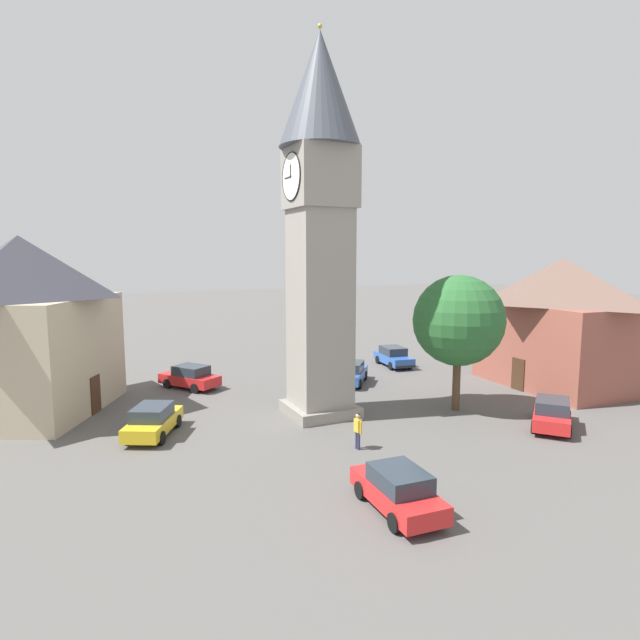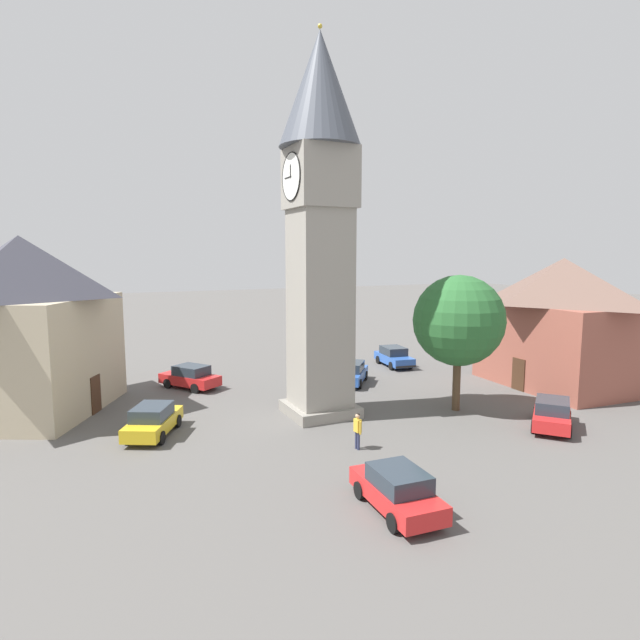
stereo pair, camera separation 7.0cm
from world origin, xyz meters
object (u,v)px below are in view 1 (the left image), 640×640
Objects in this scene: car_silver_kerb at (398,490)px; tree at (458,321)px; building_shop_left at (24,324)px; car_blue_kerb at (552,413)px; pedestrian at (358,428)px; building_terrace_right at (560,321)px; car_red_corner at (190,377)px; car_green_alley at (351,373)px; car_black_far at (394,357)px; clock_tower at (320,195)px; car_white_side at (153,420)px.

car_silver_kerb is 13.47m from tree.
car_blue_kerb is at bearing -120.29° from building_shop_left.
car_blue_kerb is 0.55× the size of tree.
pedestrian reaches higher than car_blue_kerb.
car_blue_kerb is 6.75m from tree.
car_red_corner is at bearing 66.84° from building_terrace_right.
car_green_alley is (16.28, -6.95, 0.00)m from car_silver_kerb.
tree reaches higher than car_black_far.
car_white_side is at bearing 87.59° from clock_tower.
tree is at bearing 164.38° from car_black_far.
clock_tower is at bearing 71.19° from tree.
clock_tower is 17.71m from car_black_far.
tree reaches higher than car_white_side.
clock_tower reaches higher than tree.
car_red_corner is 14.95m from pedestrian.
clock_tower is 15.17m from car_red_corner.
car_white_side is 0.38× the size of building_shop_left.
car_silver_kerb is 23.53m from car_black_far.
tree is at bearing -131.26° from car_red_corner.
building_terrace_right reaches higher than pedestrian.
building_terrace_right is at bearing -50.84° from car_blue_kerb.
building_shop_left is (18.19, 12.49, 4.27)m from car_silver_kerb.
car_red_corner is 1.02× the size of car_green_alley.
building_shop_left is at bearing 75.60° from building_terrace_right.
pedestrian is 19.29m from building_shop_left.
car_silver_kerb is at bearing -145.52° from building_shop_left.
car_white_side is at bearing 79.91° from tree.
car_silver_kerb is 22.48m from building_shop_left.
pedestrian is 18.72m from building_terrace_right.
pedestrian is at bearing 173.42° from clock_tower.
car_silver_kerb and car_green_alley have the same top height.
pedestrian is 0.17× the size of building_terrace_right.
tree is (-2.88, -16.21, 4.37)m from car_white_side.
car_green_alley is at bearing -95.60° from building_shop_left.
car_silver_kerb is at bearing -170.51° from car_red_corner.
car_white_side is 26.36m from building_terrace_right.
car_green_alley is 9.32m from tree.
car_blue_kerb is at bearing -111.75° from car_white_side.
car_white_side is at bearing 87.04° from building_terrace_right.
car_white_side is at bearing 157.91° from car_red_corner.
car_green_alley is (5.30, -4.80, -11.15)m from clock_tower.
tree reaches higher than pedestrian.
car_blue_kerb is (-7.05, -9.78, -11.15)m from clock_tower.
building_shop_left is 32.92m from building_terrace_right.
car_white_side is at bearing 30.50° from car_silver_kerb.
car_blue_kerb is 2.51× the size of pedestrian.
car_red_corner is 15.99m from car_black_far.
clock_tower is at bearing -116.22° from building_shop_left.
car_red_corner is 1.01× the size of car_black_far.
building_shop_left is at bearing 66.17° from tree.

